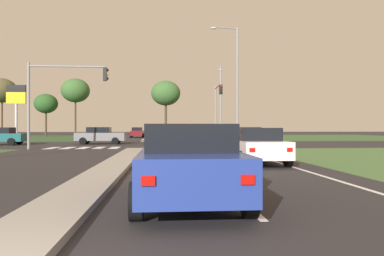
{
  "coord_description": "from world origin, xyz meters",
  "views": [
    {
      "loc": [
        1.87,
        -2.79,
        1.52
      ],
      "look_at": [
        4.56,
        31.0,
        1.49
      ],
      "focal_mm": 33.72,
      "sensor_mm": 36.0,
      "label": 1
    }
  ],
  "objects_px": {
    "car_blue_seventh": "(188,162)",
    "pedestrian_at_median": "(147,130)",
    "traffic_signal_far_right": "(217,103)",
    "street_lamp_second": "(235,80)",
    "car_white_second": "(256,145)",
    "fuel_price_totem": "(16,101)",
    "treeline_near": "(2,91)",
    "car_silver_fifth": "(250,135)",
    "car_beige_eighth": "(183,136)",
    "treeline_fourth": "(166,93)",
    "treeline_second": "(46,104)",
    "car_maroon_sixth": "(137,132)",
    "street_lamp_third": "(221,99)",
    "traffic_signal_near_left": "(58,89)",
    "car_grey_near": "(100,135)",
    "treeline_third": "(75,91)",
    "car_red_third": "(169,140)"
  },
  "relations": [
    {
      "from": "traffic_signal_near_left",
      "to": "car_maroon_sixth",
      "type": "bearing_deg",
      "value": 83.47
    },
    {
      "from": "car_red_third",
      "to": "pedestrian_at_median",
      "type": "relative_size",
      "value": 2.43
    },
    {
      "from": "car_white_second",
      "to": "fuel_price_totem",
      "type": "relative_size",
      "value": 0.78
    },
    {
      "from": "car_blue_seventh",
      "to": "street_lamp_third",
      "type": "distance_m",
      "value": 36.56
    },
    {
      "from": "street_lamp_second",
      "to": "car_beige_eighth",
      "type": "bearing_deg",
      "value": -165.34
    },
    {
      "from": "car_white_second",
      "to": "treeline_second",
      "type": "distance_m",
      "value": 57.11
    },
    {
      "from": "street_lamp_second",
      "to": "treeline_third",
      "type": "xyz_separation_m",
      "value": [
        -22.74,
        34.34,
        2.31
      ]
    },
    {
      "from": "traffic_signal_far_right",
      "to": "treeline_second",
      "type": "xyz_separation_m",
      "value": [
        -26.61,
        28.06,
        1.65
      ]
    },
    {
      "from": "car_beige_eighth",
      "to": "pedestrian_at_median",
      "type": "xyz_separation_m",
      "value": [
        -3.75,
        12.97,
        0.43
      ]
    },
    {
      "from": "fuel_price_totem",
      "to": "treeline_second",
      "type": "height_order",
      "value": "treeline_second"
    },
    {
      "from": "car_silver_fifth",
      "to": "car_blue_seventh",
      "type": "height_order",
      "value": "car_blue_seventh"
    },
    {
      "from": "car_maroon_sixth",
      "to": "street_lamp_third",
      "type": "height_order",
      "value": "street_lamp_third"
    },
    {
      "from": "street_lamp_second",
      "to": "car_white_second",
      "type": "bearing_deg",
      "value": -98.74
    },
    {
      "from": "street_lamp_second",
      "to": "pedestrian_at_median",
      "type": "bearing_deg",
      "value": 126.73
    },
    {
      "from": "street_lamp_second",
      "to": "treeline_near",
      "type": "distance_m",
      "value": 48.52
    },
    {
      "from": "street_lamp_second",
      "to": "treeline_near",
      "type": "relative_size",
      "value": 1.05
    },
    {
      "from": "car_white_second",
      "to": "traffic_signal_far_right",
      "type": "distance_m",
      "value": 23.49
    },
    {
      "from": "car_maroon_sixth",
      "to": "traffic_signal_near_left",
      "type": "height_order",
      "value": "traffic_signal_near_left"
    },
    {
      "from": "car_beige_eighth",
      "to": "treeline_near",
      "type": "xyz_separation_m",
      "value": [
        -30.29,
        34.57,
        7.34
      ]
    },
    {
      "from": "traffic_signal_far_right",
      "to": "car_beige_eighth",
      "type": "bearing_deg",
      "value": -122.99
    },
    {
      "from": "treeline_third",
      "to": "fuel_price_totem",
      "type": "bearing_deg",
      "value": -86.51
    },
    {
      "from": "car_blue_seventh",
      "to": "pedestrian_at_median",
      "type": "bearing_deg",
      "value": 93.88
    },
    {
      "from": "treeline_near",
      "to": "street_lamp_second",
      "type": "bearing_deg",
      "value": -43.35
    },
    {
      "from": "fuel_price_totem",
      "to": "treeline_near",
      "type": "distance_m",
      "value": 33.92
    },
    {
      "from": "car_maroon_sixth",
      "to": "traffic_signal_far_right",
      "type": "height_order",
      "value": "traffic_signal_far_right"
    },
    {
      "from": "car_red_third",
      "to": "car_beige_eighth",
      "type": "relative_size",
      "value": 0.98
    },
    {
      "from": "car_grey_near",
      "to": "fuel_price_totem",
      "type": "xyz_separation_m",
      "value": [
        -8.3,
        1.85,
        3.31
      ]
    },
    {
      "from": "car_silver_fifth",
      "to": "pedestrian_at_median",
      "type": "bearing_deg",
      "value": -137.23
    },
    {
      "from": "treeline_third",
      "to": "street_lamp_second",
      "type": "bearing_deg",
      "value": -56.49
    },
    {
      "from": "traffic_signal_far_right",
      "to": "street_lamp_second",
      "type": "distance_m",
      "value": 5.31
    },
    {
      "from": "car_maroon_sixth",
      "to": "traffic_signal_near_left",
      "type": "relative_size",
      "value": 0.75
    },
    {
      "from": "treeline_near",
      "to": "fuel_price_totem",
      "type": "bearing_deg",
      "value": -64.63
    },
    {
      "from": "car_white_second",
      "to": "fuel_price_totem",
      "type": "xyz_separation_m",
      "value": [
        -18.0,
        21.12,
        3.34
      ]
    },
    {
      "from": "treeline_fourth",
      "to": "street_lamp_third",
      "type": "bearing_deg",
      "value": -74.83
    },
    {
      "from": "car_silver_fifth",
      "to": "traffic_signal_near_left",
      "type": "relative_size",
      "value": 0.72
    },
    {
      "from": "car_grey_near",
      "to": "car_blue_seventh",
      "type": "xyz_separation_m",
      "value": [
        6.35,
        -26.75,
        0.01
      ]
    },
    {
      "from": "car_silver_fifth",
      "to": "treeline_fourth",
      "type": "bearing_deg",
      "value": -166.85
    },
    {
      "from": "street_lamp_third",
      "to": "treeline_near",
      "type": "height_order",
      "value": "treeline_near"
    },
    {
      "from": "car_grey_near",
      "to": "car_maroon_sixth",
      "type": "xyz_separation_m",
      "value": [
        1.81,
        22.2,
        0.0
      ]
    },
    {
      "from": "car_white_second",
      "to": "car_silver_fifth",
      "type": "height_order",
      "value": "car_silver_fifth"
    },
    {
      "from": "car_white_second",
      "to": "car_maroon_sixth",
      "type": "bearing_deg",
      "value": 100.77
    },
    {
      "from": "traffic_signal_near_left",
      "to": "car_beige_eighth",
      "type": "bearing_deg",
      "value": 31.41
    },
    {
      "from": "street_lamp_third",
      "to": "traffic_signal_near_left",
      "type": "bearing_deg",
      "value": -130.39
    },
    {
      "from": "street_lamp_second",
      "to": "fuel_price_totem",
      "type": "height_order",
      "value": "street_lamp_second"
    },
    {
      "from": "car_silver_fifth",
      "to": "car_beige_eighth",
      "type": "xyz_separation_m",
      "value": [
        -6.49,
        -1.9,
        -0.03
      ]
    },
    {
      "from": "pedestrian_at_median",
      "to": "car_white_second",
      "type": "bearing_deg",
      "value": 43.52
    },
    {
      "from": "car_blue_seventh",
      "to": "pedestrian_at_median",
      "type": "xyz_separation_m",
      "value": [
        -2.54,
        37.43,
        0.39
      ]
    },
    {
      "from": "car_red_third",
      "to": "street_lamp_third",
      "type": "xyz_separation_m",
      "value": [
        6.58,
        21.1,
        4.22
      ]
    },
    {
      "from": "car_silver_fifth",
      "to": "street_lamp_third",
      "type": "xyz_separation_m",
      "value": [
        -1.3,
        9.39,
        4.19
      ]
    },
    {
      "from": "car_white_second",
      "to": "street_lamp_second",
      "type": "bearing_deg",
      "value": 81.26
    }
  ]
}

